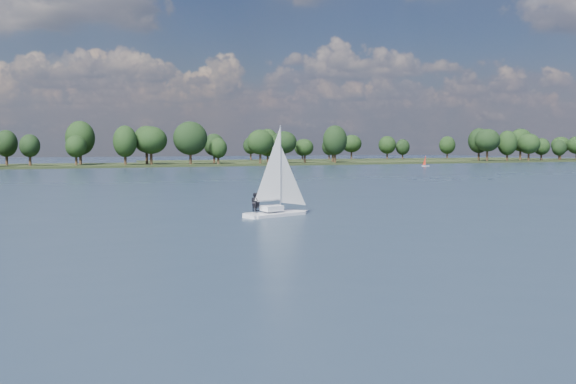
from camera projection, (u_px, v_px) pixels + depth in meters
name	position (u px, v px, depth m)	size (l,w,h in m)	color
ground	(72.00, 184.00, 114.07)	(700.00, 700.00, 0.00)	#233342
far_shore	(28.00, 167.00, 214.70)	(660.00, 40.00, 1.50)	black
far_shore_back	(359.00, 161.00, 327.20)	(220.00, 30.00, 1.40)	black
sailboat	(275.00, 190.00, 60.96)	(7.15, 3.87, 9.07)	silver
dinghy_orange	(426.00, 163.00, 226.02)	(2.66, 1.20, 4.15)	white
treeline	(25.00, 143.00, 209.83)	(563.18, 74.13, 18.23)	black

